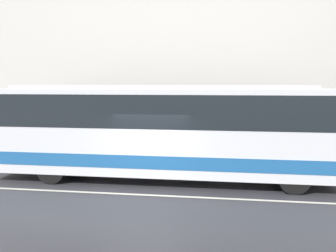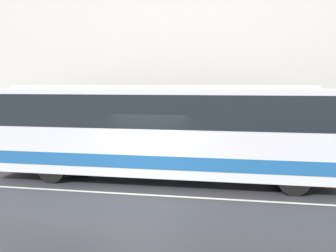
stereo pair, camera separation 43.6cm
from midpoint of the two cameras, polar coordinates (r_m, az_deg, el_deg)
name	(u,v)px [view 2 (the right image)]	position (r m, az deg, el deg)	size (l,w,h in m)	color
ground_plane	(144,195)	(12.06, -2.59, -10.43)	(60.00, 60.00, 0.00)	#333338
sidewalk	(172,160)	(16.97, 1.42, -5.18)	(60.00, 2.37, 0.14)	gray
building_facade	(177,44)	(18.02, 2.15, 12.39)	(60.00, 0.35, 11.11)	silver
lane_stripe	(144,195)	(12.06, -2.59, -10.41)	(54.00, 0.14, 0.01)	beige
transit_bus	(161,127)	(13.51, -0.16, -0.17)	(12.24, 2.57, 3.44)	silver
pedestrian_waiting	(147,144)	(16.49, -2.39, -2.71)	(0.36, 0.36, 1.57)	navy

